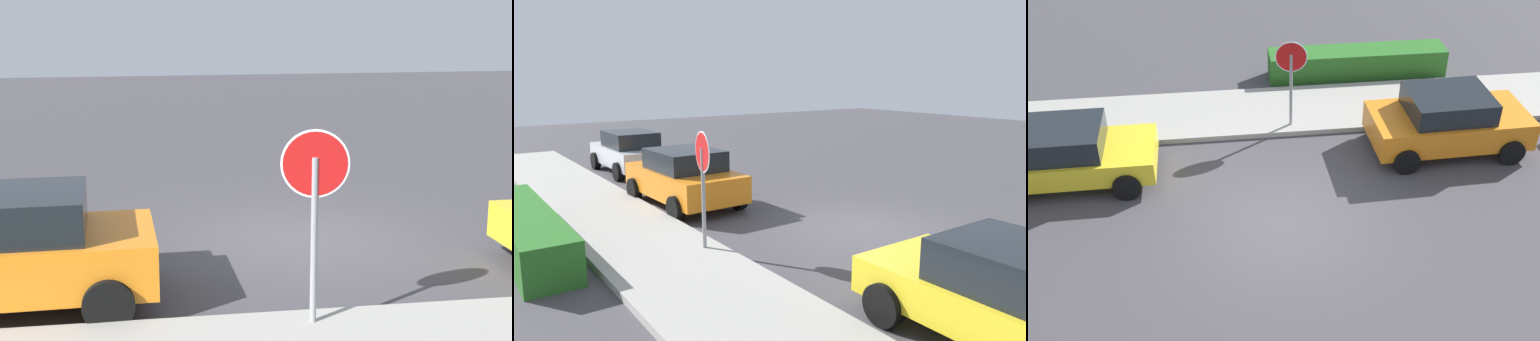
% 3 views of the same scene
% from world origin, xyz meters
% --- Properties ---
extents(ground_plane, '(60.00, 60.00, 0.00)m').
position_xyz_m(ground_plane, '(0.00, 0.00, 0.00)').
color(ground_plane, '#423F44').
extents(stop_sign, '(0.80, 0.13, 2.48)m').
position_xyz_m(stop_sign, '(0.70, 3.82, 1.71)').
color(stop_sign, gray).
rests_on(stop_sign, ground_plane).
extents(parked_car_orange, '(3.93, 2.16, 1.55)m').
position_xyz_m(parked_car_orange, '(4.44, 2.47, 0.79)').
color(parked_car_orange, orange).
rests_on(parked_car_orange, ground_plane).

